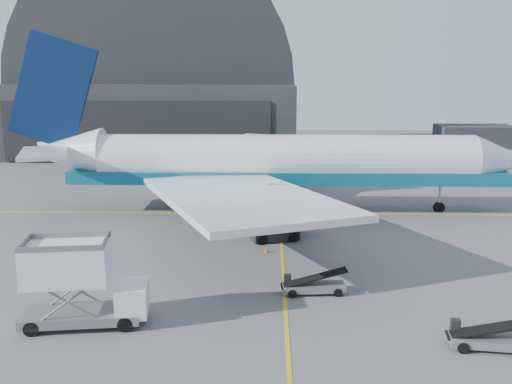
{
  "coord_description": "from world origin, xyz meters",
  "views": [
    {
      "loc": [
        -1.01,
        -37.37,
        14.93
      ],
      "look_at": [
        -2.22,
        9.94,
        4.5
      ],
      "focal_mm": 40.0,
      "sensor_mm": 36.0,
      "label": 1
    }
  ],
  "objects_px": {
    "belt_loader_b": "(492,339)",
    "pushback_tug": "(276,232)",
    "belt_loader_a": "(313,286)",
    "airliner": "(266,162)",
    "catering_truck": "(79,285)"
  },
  "relations": [
    {
      "from": "airliner",
      "to": "belt_loader_b",
      "type": "xyz_separation_m",
      "value": [
        12.49,
        -29.82,
        -4.66
      ]
    },
    {
      "from": "airliner",
      "to": "catering_truck",
      "type": "relative_size",
      "value": 7.08
    },
    {
      "from": "belt_loader_a",
      "to": "catering_truck",
      "type": "bearing_deg",
      "value": -164.81
    },
    {
      "from": "belt_loader_a",
      "to": "belt_loader_b",
      "type": "bearing_deg",
      "value": -44.43
    },
    {
      "from": "belt_loader_b",
      "to": "airliner",
      "type": "bearing_deg",
      "value": 119.8
    },
    {
      "from": "catering_truck",
      "to": "belt_loader_a",
      "type": "height_order",
      "value": "catering_truck"
    },
    {
      "from": "pushback_tug",
      "to": "belt_loader_a",
      "type": "xyz_separation_m",
      "value": [
        2.4,
        -12.1,
        -0.18
      ]
    },
    {
      "from": "catering_truck",
      "to": "pushback_tug",
      "type": "relative_size",
      "value": 1.66
    },
    {
      "from": "pushback_tug",
      "to": "belt_loader_b",
      "type": "distance_m",
      "value": 22.74
    },
    {
      "from": "airliner",
      "to": "belt_loader_b",
      "type": "relative_size",
      "value": 10.64
    },
    {
      "from": "belt_loader_a",
      "to": "belt_loader_b",
      "type": "xyz_separation_m",
      "value": [
        9.12,
        -7.5,
        0.05
      ]
    },
    {
      "from": "belt_loader_a",
      "to": "belt_loader_b",
      "type": "height_order",
      "value": "belt_loader_b"
    },
    {
      "from": "catering_truck",
      "to": "belt_loader_a",
      "type": "xyz_separation_m",
      "value": [
        14.0,
        5.15,
        -2.0
      ]
    },
    {
      "from": "belt_loader_b",
      "to": "pushback_tug",
      "type": "bearing_deg",
      "value": 127.52
    },
    {
      "from": "catering_truck",
      "to": "pushback_tug",
      "type": "xyz_separation_m",
      "value": [
        11.6,
        17.26,
        -1.81
      ]
    }
  ]
}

